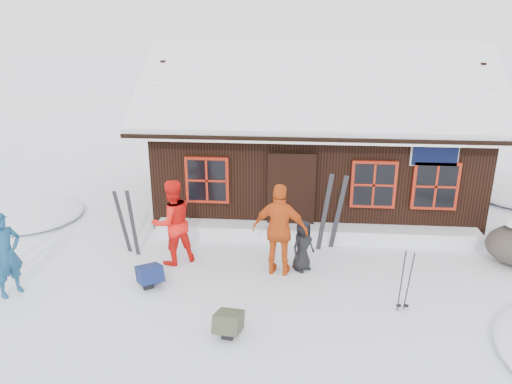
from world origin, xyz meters
TOP-DOWN VIEW (x-y plane):
  - ground at (0.00, 0.00)m, footprint 120.00×120.00m
  - mountain_hut at (1.50, 4.98)m, footprint 8.90×6.09m
  - snow_drift at (1.50, 2.25)m, footprint 7.60×0.60m
  - snow_mounds at (1.65, 1.86)m, footprint 20.60×13.20m
  - skier_teal at (-4.37, -0.71)m, footprint 0.66×0.73m
  - skier_orange_left at (-1.57, 0.83)m, footprint 1.15×1.10m
  - skier_orange_right at (0.71, 0.52)m, footprint 1.20×0.65m
  - skier_crouched at (1.18, 0.71)m, footprint 0.64×0.63m
  - ski_pair_mid at (-2.68, 1.19)m, footprint 0.54×0.18m
  - ski_pair_right at (1.82, 1.78)m, footprint 0.65×0.18m
  - ski_poles at (3.00, -0.66)m, footprint 0.22×0.11m
  - backpack_blue at (-1.83, -0.16)m, footprint 0.69×0.73m
  - backpack_olive at (-0.06, -1.64)m, footprint 0.49×0.61m

SIDE VIEW (x-z plane):
  - ground at x=0.00m, z-range 0.00..0.00m
  - snow_mounds at x=1.65m, z-range -0.24..0.24m
  - backpack_olive at x=-0.06m, z-range 0.00..0.31m
  - backpack_blue at x=-1.83m, z-range 0.00..0.32m
  - snow_drift at x=1.50m, z-range 0.00..0.35m
  - skier_crouched at x=1.18m, z-range 0.00..1.11m
  - ski_poles at x=3.00m, z-range -0.04..1.17m
  - ski_pair_mid at x=-2.68m, z-range -0.05..1.47m
  - skier_teal at x=-4.37m, z-range 0.00..1.68m
  - ski_pair_right at x=1.82m, z-range -0.05..1.78m
  - skier_orange_left at x=-1.57m, z-range 0.00..1.87m
  - skier_orange_right at x=0.71m, z-range 0.00..1.94m
  - mountain_hut at x=1.50m, z-range -0.63..3.79m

